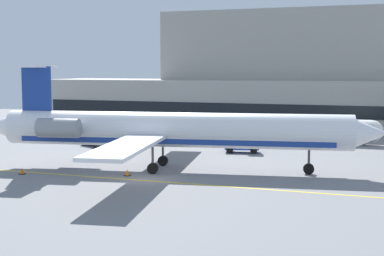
% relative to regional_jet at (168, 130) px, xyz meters
% --- Properties ---
extents(ground, '(120.00, 120.00, 0.11)m').
position_rel_regional_jet_xyz_m(ground, '(-0.20, -4.63, -3.49)').
color(ground, slate).
extents(terminal_building, '(74.90, 13.48, 17.68)m').
position_rel_regional_jet_xyz_m(terminal_building, '(1.44, 42.52, 3.14)').
color(terminal_building, '#ADA89E').
rests_on(terminal_building, ground).
extents(regional_jet, '(35.43, 27.99, 8.95)m').
position_rel_regional_jet_xyz_m(regional_jet, '(0.00, 0.00, 0.00)').
color(regional_jet, white).
rests_on(regional_jet, ground).
extents(baggage_tug, '(4.33, 3.50, 1.92)m').
position_rel_regional_jet_xyz_m(baggage_tug, '(-12.67, 10.89, -2.54)').
color(baggage_tug, '#19389E').
rests_on(baggage_tug, ground).
extents(pushback_tractor, '(3.75, 2.48, 1.79)m').
position_rel_regional_jet_xyz_m(pushback_tractor, '(3.89, 11.83, -2.60)').
color(pushback_tractor, '#19389E').
rests_on(pushback_tractor, ground).
extents(fuel_tank, '(8.27, 2.71, 2.87)m').
position_rel_regional_jet_xyz_m(fuel_tank, '(13.19, 21.81, -1.84)').
color(fuel_tank, white).
rests_on(fuel_tank, ground).
extents(safety_cone_alpha, '(0.47, 0.47, 0.55)m').
position_rel_regional_jet_xyz_m(safety_cone_alpha, '(-10.61, -5.82, -3.19)').
color(safety_cone_alpha, orange).
rests_on(safety_cone_alpha, ground).
extents(safety_cone_bravo, '(0.47, 0.47, 0.55)m').
position_rel_regional_jet_xyz_m(safety_cone_bravo, '(-2.16, -3.53, -3.19)').
color(safety_cone_bravo, orange).
rests_on(safety_cone_bravo, ground).
extents(safety_cone_charlie, '(0.47, 0.47, 0.55)m').
position_rel_regional_jet_xyz_m(safety_cone_charlie, '(-1.95, 0.95, -3.19)').
color(safety_cone_charlie, orange).
rests_on(safety_cone_charlie, ground).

